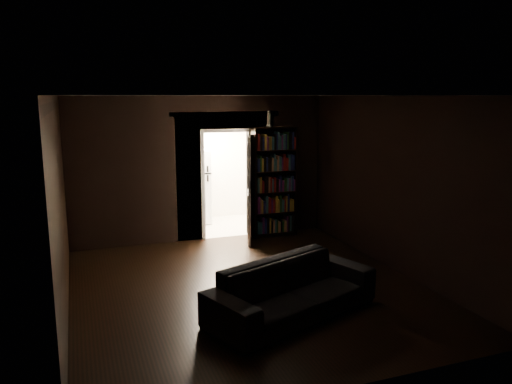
% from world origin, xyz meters
% --- Properties ---
extents(ground, '(5.50, 5.50, 0.00)m').
position_xyz_m(ground, '(0.00, 0.00, 0.00)').
color(ground, black).
rests_on(ground, ground).
extents(room_walls, '(5.02, 5.61, 2.84)m').
position_xyz_m(room_walls, '(-0.01, 1.07, 1.68)').
color(room_walls, black).
rests_on(room_walls, ground).
extents(kitchen_alcove, '(2.20, 1.80, 2.60)m').
position_xyz_m(kitchen_alcove, '(0.50, 3.87, 1.21)').
color(kitchen_alcove, '#B8AEA0').
rests_on(kitchen_alcove, ground).
extents(sofa, '(2.55, 1.79, 0.90)m').
position_xyz_m(sofa, '(0.25, -1.03, 0.45)').
color(sofa, black).
rests_on(sofa, ground).
extents(bookshelf, '(0.95, 0.67, 2.20)m').
position_xyz_m(bookshelf, '(1.43, 2.55, 1.10)').
color(bookshelf, black).
rests_on(bookshelf, ground).
extents(refrigerator, '(0.92, 0.89, 1.65)m').
position_xyz_m(refrigerator, '(0.09, 4.11, 0.82)').
color(refrigerator, white).
rests_on(refrigerator, ground).
extents(door, '(0.33, 0.82, 2.05)m').
position_xyz_m(door, '(0.83, 2.33, 1.02)').
color(door, white).
rests_on(door, ground).
extents(figurine, '(0.11, 0.11, 0.32)m').
position_xyz_m(figurine, '(1.31, 2.53, 2.36)').
color(figurine, white).
rests_on(figurine, bookshelf).
extents(bottles, '(0.65, 0.15, 0.26)m').
position_xyz_m(bottles, '(0.04, 4.01, 1.78)').
color(bottles, black).
rests_on(bottles, refrigerator).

